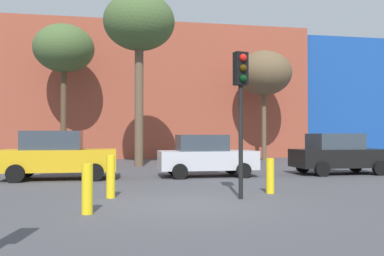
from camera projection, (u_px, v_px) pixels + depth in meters
ground_plane at (187, 204)px, 10.21m from camera, size 200.00×200.00×0.00m
building_backdrop at (151, 98)px, 37.06m from camera, size 39.25×13.68×12.21m
parked_car_1 at (58, 155)px, 16.09m from camera, size 4.36×2.14×1.89m
parked_car_2 at (206, 156)px, 17.17m from camera, size 4.02×1.97×1.74m
parked_car_3 at (338, 154)px, 18.27m from camera, size 4.15×2.03×1.80m
traffic_light_island at (241, 91)px, 11.14m from camera, size 0.40×0.39×3.97m
bare_tree_0 at (264, 74)px, 28.99m from camera, size 3.91×3.91×7.67m
bare_tree_1 at (139, 24)px, 22.91m from camera, size 3.96×3.96×9.63m
bare_tree_2 at (64, 50)px, 26.52m from camera, size 3.85×3.85×8.87m
bollard_yellow_0 at (270, 176)px, 12.16m from camera, size 0.24×0.24×1.04m
bollard_yellow_1 at (111, 176)px, 11.28m from camera, size 0.24×0.24×1.18m
bollard_yellow_2 at (87, 189)px, 8.96m from camera, size 0.24×0.24×1.10m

